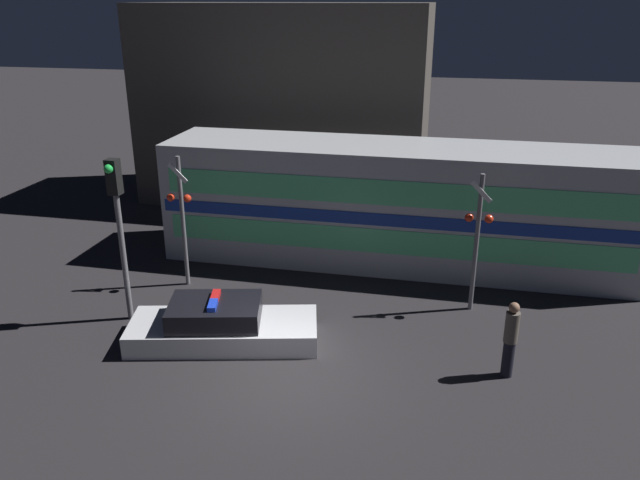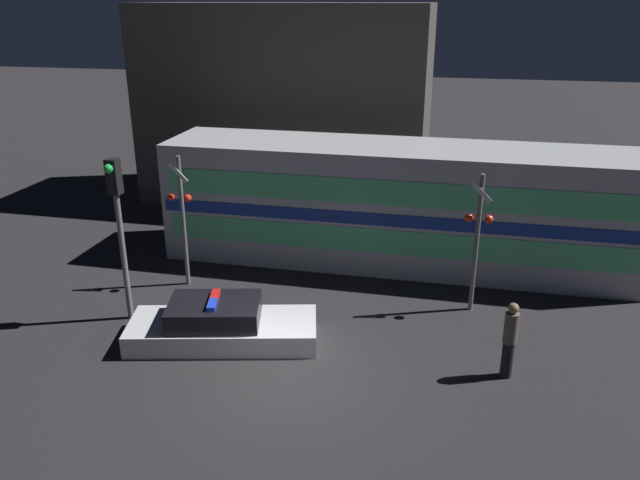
{
  "view_description": "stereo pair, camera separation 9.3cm",
  "coord_description": "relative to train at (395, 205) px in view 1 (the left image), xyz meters",
  "views": [
    {
      "loc": [
        3.24,
        -11.74,
        8.09
      ],
      "look_at": [
        -0.25,
        4.3,
        1.73
      ],
      "focal_mm": 35.0,
      "sensor_mm": 36.0,
      "label": 1
    },
    {
      "loc": [
        3.33,
        -11.72,
        8.09
      ],
      "look_at": [
        -0.25,
        4.3,
        1.73
      ],
      "focal_mm": 35.0,
      "sensor_mm": 36.0,
      "label": 2
    }
  ],
  "objects": [
    {
      "name": "ground_plane",
      "position": [
        -1.57,
        -7.39,
        -1.92
      ],
      "size": [
        120.0,
        120.0,
        0.0
      ],
      "primitive_type": "plane",
      "color": "#262326"
    },
    {
      "name": "train",
      "position": [
        0.0,
        0.0,
        0.0
      ],
      "size": [
        14.78,
        3.11,
        3.84
      ],
      "color": "#B7BABF",
      "rests_on": "ground_plane"
    },
    {
      "name": "police_car",
      "position": [
        -3.67,
        -6.19,
        -1.48
      ],
      "size": [
        4.95,
        2.78,
        1.21
      ],
      "rotation": [
        0.0,
        0.0,
        0.23
      ],
      "color": "silver",
      "rests_on": "ground_plane"
    },
    {
      "name": "pedestrian",
      "position": [
        3.26,
        -6.26,
        -0.96
      ],
      "size": [
        0.31,
        0.31,
        1.86
      ],
      "color": "black",
      "rests_on": "ground_plane"
    },
    {
      "name": "crossing_signal_near",
      "position": [
        2.48,
        -3.07,
        0.29
      ],
      "size": [
        0.74,
        0.31,
        3.88
      ],
      "color": "slate",
      "rests_on": "ground_plane"
    },
    {
      "name": "crossing_signal_far",
      "position": [
        -5.89,
        -3.23,
        0.33
      ],
      "size": [
        0.74,
        0.31,
        3.96
      ],
      "color": "slate",
      "rests_on": "ground_plane"
    },
    {
      "name": "traffic_light_corner",
      "position": [
        -6.52,
        -5.58,
        1.06
      ],
      "size": [
        0.3,
        0.46,
        4.41
      ],
      "color": "slate",
      "rests_on": "ground_plane"
    },
    {
      "name": "building_left",
      "position": [
        -5.33,
        6.44,
        2.06
      ],
      "size": [
        11.67,
        5.26,
        7.96
      ],
      "color": "#47423D",
      "rests_on": "ground_plane"
    }
  ]
}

